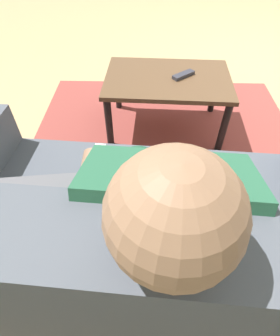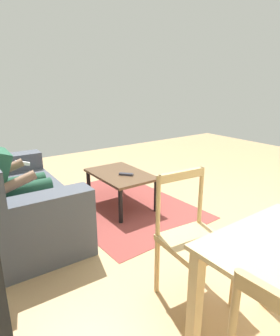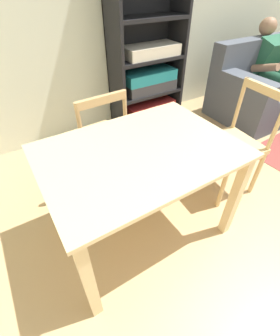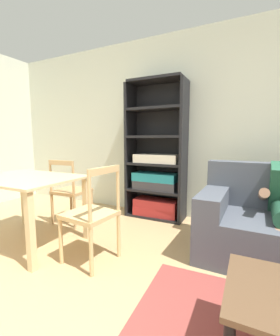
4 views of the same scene
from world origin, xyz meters
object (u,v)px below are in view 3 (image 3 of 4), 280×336
at_px(dining_table, 140,165).
at_px(dining_chair_near_wall, 98,139).
at_px(person_lounging, 274,67).
at_px(dining_chair_facing_couch, 234,144).
at_px(bookshelf, 147,62).
at_px(couch, 273,86).

relative_size(dining_table, dining_chair_near_wall, 1.33).
bearing_deg(person_lounging, dining_chair_facing_couch, -153.75).
bearing_deg(dining_table, dining_chair_near_wall, 89.88).
bearing_deg(dining_table, person_lounging, 17.64).
xyz_separation_m(person_lounging, dining_chair_near_wall, (-2.59, -0.14, -0.15)).
bearing_deg(dining_chair_near_wall, person_lounging, 2.99).
relative_size(bookshelf, dining_chair_near_wall, 2.26).
xyz_separation_m(dining_table, dining_chair_near_wall, (0.00, 0.69, -0.18)).
bearing_deg(person_lounging, bookshelf, 159.86).
bearing_deg(dining_chair_facing_couch, bookshelf, 87.10).
bearing_deg(dining_table, dining_chair_facing_couch, -0.18).
height_order(bookshelf, dining_chair_near_wall, bookshelf).
xyz_separation_m(couch, bookshelf, (-1.70, 0.62, 0.42)).
xyz_separation_m(person_lounging, dining_chair_facing_couch, (-1.68, -0.83, -0.13)).
relative_size(couch, bookshelf, 0.92).
distance_m(person_lounging, dining_chair_near_wall, 2.60).
relative_size(person_lounging, bookshelf, 0.56).
distance_m(dining_table, dining_chair_facing_couch, 0.93).
height_order(dining_table, dining_chair_near_wall, dining_chair_near_wall).
xyz_separation_m(couch, dining_chair_near_wall, (-2.68, -0.10, 0.11)).
distance_m(couch, dining_chair_near_wall, 2.69).
relative_size(person_lounging, dining_chair_near_wall, 1.27).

